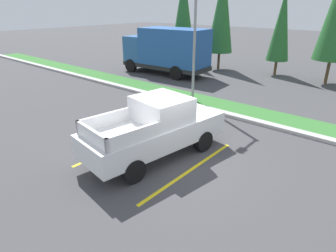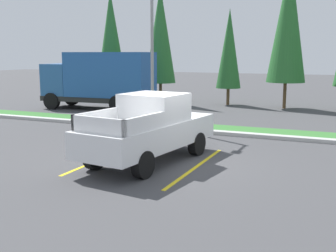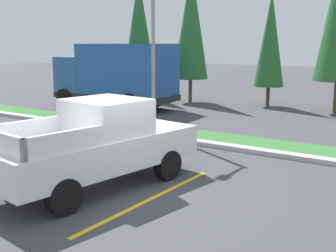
{
  "view_description": "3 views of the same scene",
  "coord_description": "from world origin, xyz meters",
  "px_view_note": "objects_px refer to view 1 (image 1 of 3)",
  "views": [
    {
      "loc": [
        5.47,
        -6.83,
        4.97
      ],
      "look_at": [
        -0.24,
        -0.15,
        1.27
      ],
      "focal_mm": 30.89,
      "sensor_mm": 36.0,
      "label": 1
    },
    {
      "loc": [
        4.84,
        -11.62,
        3.31
      ],
      "look_at": [
        -0.45,
        0.51,
        1.04
      ],
      "focal_mm": 45.07,
      "sensor_mm": 36.0,
      "label": 2
    },
    {
      "loc": [
        6.2,
        -7.45,
        3.38
      ],
      "look_at": [
        -0.29,
        2.07,
        1.19
      ],
      "focal_mm": 46.03,
      "sensor_mm": 36.0,
      "label": 3
    }
  ],
  "objects_px": {
    "pickup_truck_main": "(156,128)",
    "cypress_tree_center": "(282,25)",
    "cypress_tree_left_inner": "(222,10)",
    "cargo_truck_distant": "(167,50)",
    "street_light": "(194,19)",
    "cypress_tree_leftmost": "(183,11)"
  },
  "relations": [
    {
      "from": "street_light",
      "to": "cypress_tree_leftmost",
      "type": "bearing_deg",
      "value": 130.37
    },
    {
      "from": "cypress_tree_leftmost",
      "to": "cypress_tree_left_inner",
      "type": "height_order",
      "value": "cypress_tree_left_inner"
    },
    {
      "from": "pickup_truck_main",
      "to": "cypress_tree_left_inner",
      "type": "height_order",
      "value": "cypress_tree_left_inner"
    },
    {
      "from": "cargo_truck_distant",
      "to": "street_light",
      "type": "height_order",
      "value": "street_light"
    },
    {
      "from": "pickup_truck_main",
      "to": "cargo_truck_distant",
      "type": "bearing_deg",
      "value": 129.05
    },
    {
      "from": "cypress_tree_left_inner",
      "to": "cypress_tree_center",
      "type": "xyz_separation_m",
      "value": [
        4.4,
        0.99,
        -0.95
      ]
    },
    {
      "from": "pickup_truck_main",
      "to": "cypress_tree_center",
      "type": "xyz_separation_m",
      "value": [
        -1.77,
        15.26,
        2.58
      ]
    },
    {
      "from": "pickup_truck_main",
      "to": "cypress_tree_leftmost",
      "type": "xyz_separation_m",
      "value": [
        -9.91,
        14.25,
        3.43
      ]
    },
    {
      "from": "cypress_tree_leftmost",
      "to": "street_light",
      "type": "bearing_deg",
      "value": -49.63
    },
    {
      "from": "cypress_tree_left_inner",
      "to": "cargo_truck_distant",
      "type": "bearing_deg",
      "value": -116.41
    },
    {
      "from": "cypress_tree_left_inner",
      "to": "cypress_tree_center",
      "type": "distance_m",
      "value": 4.61
    },
    {
      "from": "street_light",
      "to": "cypress_tree_left_inner",
      "type": "height_order",
      "value": "cypress_tree_left_inner"
    },
    {
      "from": "cypress_tree_left_inner",
      "to": "cypress_tree_leftmost",
      "type": "bearing_deg",
      "value": -179.62
    },
    {
      "from": "pickup_truck_main",
      "to": "cypress_tree_left_inner",
      "type": "xyz_separation_m",
      "value": [
        -6.16,
        14.27,
        3.53
      ]
    },
    {
      "from": "cargo_truck_distant",
      "to": "cypress_tree_center",
      "type": "bearing_deg",
      "value": 38.46
    },
    {
      "from": "cypress_tree_leftmost",
      "to": "cargo_truck_distant",
      "type": "bearing_deg",
      "value": -67.68
    },
    {
      "from": "street_light",
      "to": "cargo_truck_distant",
      "type": "bearing_deg",
      "value": 141.96
    },
    {
      "from": "cargo_truck_distant",
      "to": "cypress_tree_left_inner",
      "type": "height_order",
      "value": "cypress_tree_left_inner"
    },
    {
      "from": "cypress_tree_left_inner",
      "to": "pickup_truck_main",
      "type": "bearing_deg",
      "value": -66.65
    },
    {
      "from": "cargo_truck_distant",
      "to": "cypress_tree_leftmost",
      "type": "height_order",
      "value": "cypress_tree_leftmost"
    },
    {
      "from": "cypress_tree_left_inner",
      "to": "cypress_tree_center",
      "type": "height_order",
      "value": "cypress_tree_left_inner"
    },
    {
      "from": "pickup_truck_main",
      "to": "cypress_tree_center",
      "type": "height_order",
      "value": "cypress_tree_center"
    }
  ]
}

